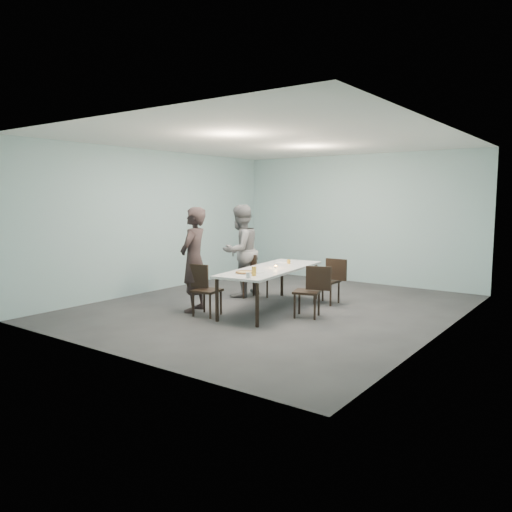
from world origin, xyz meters
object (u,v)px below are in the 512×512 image
Objects in this scene: beer_glass at (254,271)px; chair_near_right at (312,288)px; chair_near_left at (203,286)px; table at (271,271)px; tealight at (275,267)px; diner_far at (240,251)px; pizza at (245,272)px; side_plate at (259,272)px; diner_near at (194,260)px; chair_far_right at (331,278)px; amber_tumbler at (289,262)px; chair_far_left at (252,273)px; water_tumbler at (248,275)px.

chair_near_right is at bearing 52.63° from beer_glass.
chair_near_right is (1.59, 0.95, 0.00)m from chair_near_left.
beer_glass is (0.97, 0.15, 0.32)m from chair_near_left.
table is 0.11m from tealight.
diner_far is 2.12m from beer_glass.
side_plate is at bearing 61.12° from pizza.
chair_near_left is 4.83× the size of side_plate.
diner_far is at bearing 168.31° from diner_near.
table is 1.22m from chair_far_right.
chair_far_right is at bearing 25.04° from amber_tumbler.
chair_near_right is 2.24m from diner_far.
beer_glass is at bearing 78.09° from chair_far_right.
pizza is at bearing -87.03° from amber_tumbler.
beer_glass is at bearing -77.73° from amber_tumbler.
pizza is at bearing 79.42° from diner_near.
chair_far_left is 10.88× the size of amber_tumbler.
tealight is at bearing 69.65° from diner_far.
diner_near is (-0.12, -1.55, 0.42)m from chair_far_left.
water_tumbler is at bearing -73.10° from table.
amber_tumbler is at bearing 101.58° from tealight.
pizza is 0.48m from water_tumbler.
chair_far_right is 5.80× the size of beer_glass.
beer_glass is (-0.38, -1.92, 0.32)m from chair_far_right.
tealight is at bearing -78.42° from amber_tumbler.
chair_far_right reaches higher than side_plate.
water_tumbler is at bearing -46.22° from pizza.
table is 1.35m from diner_far.
chair_near_left is at bearing 50.80° from diner_near.
diner_near is at bearing -138.58° from tealight.
water_tumbler is (0.06, -0.24, -0.03)m from beer_glass.
chair_near_left is 0.54m from diner_near.
pizza reaches higher than side_plate.
side_plate is 0.60m from tealight.
beer_glass is at bearing -72.69° from table.
amber_tumbler is (-0.41, 1.82, -0.01)m from water_tumbler.
table is at bearing 91.09° from pizza.
chair_far_left reaches higher than amber_tumbler.
chair_far_left reaches higher than table.
diner_far reaches higher than chair_far_right.
chair_near_right is 0.47× the size of diner_near.
water_tumbler is 1.20m from tealight.
beer_glass is 1.88× the size of amber_tumbler.
diner_near reaches higher than chair_near_right.
diner_far is at bearing 130.89° from water_tumbler.
side_plate is 0.61m from water_tumbler.
beer_glass is 0.96m from tealight.
side_plate is 1.27m from amber_tumbler.
table is 7.93× the size of pizza.
chair_far_left is at bearing -40.01° from chair_near_right.
diner_near is at bearing -137.36° from table.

